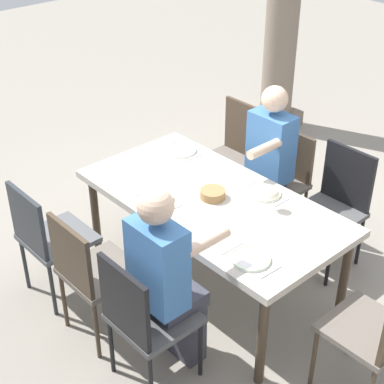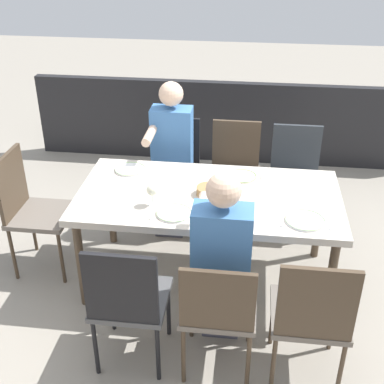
% 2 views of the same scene
% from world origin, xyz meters
% --- Properties ---
extents(ground_plane, '(16.00, 16.00, 0.00)m').
position_xyz_m(ground_plane, '(0.00, 0.00, 0.00)').
color(ground_plane, gray).
extents(dining_table, '(1.86, 0.95, 0.75)m').
position_xyz_m(dining_table, '(0.00, 0.00, 0.68)').
color(dining_table, beige).
rests_on(dining_table, ground).
extents(chair_west_north, '(0.44, 0.44, 0.93)m').
position_xyz_m(chair_west_north, '(-0.67, 0.90, 0.53)').
color(chair_west_north, '#6A6158').
rests_on(chair_west_north, ground).
extents(chair_west_south, '(0.44, 0.44, 0.90)m').
position_xyz_m(chair_west_south, '(-0.67, -0.90, 0.52)').
color(chair_west_south, '#5B5E61').
rests_on(chair_west_south, ground).
extents(chair_mid_north, '(0.44, 0.44, 0.86)m').
position_xyz_m(chair_mid_north, '(-0.15, 0.89, 0.51)').
color(chair_mid_north, '#6A6158').
rests_on(chair_mid_north, ground).
extents(chair_mid_south, '(0.44, 0.44, 0.91)m').
position_xyz_m(chair_mid_south, '(-0.15, -0.90, 0.54)').
color(chair_mid_south, '#6A6158').
rests_on(chair_mid_south, ground).
extents(chair_east_north, '(0.44, 0.44, 0.92)m').
position_xyz_m(chair_east_north, '(0.39, 0.90, 0.52)').
color(chair_east_north, '#4F4F50').
rests_on(chair_east_north, ground).
extents(chair_east_south, '(0.44, 0.44, 0.91)m').
position_xyz_m(chair_east_south, '(0.39, -0.90, 0.52)').
color(chair_east_south, '#4F4F50').
rests_on(chair_east_south, ground).
extents(chair_head_east, '(0.44, 0.44, 0.97)m').
position_xyz_m(chair_head_east, '(1.36, 0.00, 0.56)').
color(chair_head_east, '#6A6158').
rests_on(chair_head_east, ground).
extents(diner_woman_green, '(0.34, 0.49, 1.30)m').
position_xyz_m(diner_woman_green, '(-0.14, 0.69, 0.69)').
color(diner_woman_green, '#3F3F4C').
rests_on(diner_woman_green, ground).
extents(diner_man_white, '(0.35, 0.49, 1.31)m').
position_xyz_m(diner_man_white, '(0.39, -0.71, 0.70)').
color(diner_man_white, '#3F3F4C').
rests_on(diner_man_white, ground).
extents(patio_railing, '(4.26, 0.10, 0.90)m').
position_xyz_m(patio_railing, '(0.00, -2.15, 0.45)').
color(patio_railing, black).
rests_on(patio_railing, ground).
extents(plate_0, '(0.26, 0.26, 0.02)m').
position_xyz_m(plate_0, '(-0.65, 0.28, 0.76)').
color(plate_0, white).
rests_on(plate_0, dining_table).
extents(fork_0, '(0.02, 0.17, 0.01)m').
position_xyz_m(fork_0, '(-0.80, 0.28, 0.75)').
color(fork_0, silver).
rests_on(fork_0, dining_table).
extents(spoon_0, '(0.02, 0.17, 0.01)m').
position_xyz_m(spoon_0, '(-0.50, 0.28, 0.75)').
color(spoon_0, silver).
rests_on(spoon_0, dining_table).
extents(plate_1, '(0.22, 0.22, 0.02)m').
position_xyz_m(plate_1, '(-0.22, -0.28, 0.76)').
color(plate_1, silver).
rests_on(plate_1, dining_table).
extents(fork_1, '(0.03, 0.17, 0.01)m').
position_xyz_m(fork_1, '(-0.37, -0.28, 0.75)').
color(fork_1, silver).
rests_on(fork_1, dining_table).
extents(spoon_1, '(0.02, 0.17, 0.01)m').
position_xyz_m(spoon_1, '(-0.07, -0.28, 0.75)').
color(spoon_1, silver).
rests_on(spoon_1, dining_table).
extents(plate_2, '(0.24, 0.24, 0.02)m').
position_xyz_m(plate_2, '(0.20, 0.30, 0.76)').
color(plate_2, white).
rests_on(plate_2, dining_table).
extents(wine_glass_2, '(0.08, 0.08, 0.16)m').
position_xyz_m(wine_glass_2, '(0.36, 0.20, 0.86)').
color(wine_glass_2, white).
rests_on(wine_glass_2, dining_table).
extents(fork_2, '(0.03, 0.17, 0.01)m').
position_xyz_m(fork_2, '(0.05, 0.30, 0.75)').
color(fork_2, silver).
rests_on(fork_2, dining_table).
extents(spoon_2, '(0.02, 0.17, 0.01)m').
position_xyz_m(spoon_2, '(0.35, 0.30, 0.75)').
color(spoon_2, silver).
rests_on(spoon_2, dining_table).
extents(plate_3, '(0.24, 0.24, 0.02)m').
position_xyz_m(plate_3, '(0.64, -0.29, 0.76)').
color(plate_3, white).
rests_on(plate_3, dining_table).
extents(fork_3, '(0.02, 0.17, 0.01)m').
position_xyz_m(fork_3, '(0.49, -0.29, 0.75)').
color(fork_3, silver).
rests_on(fork_3, dining_table).
extents(spoon_3, '(0.02, 0.17, 0.01)m').
position_xyz_m(spoon_3, '(0.79, -0.29, 0.75)').
color(spoon_3, silver).
rests_on(spoon_3, dining_table).
extents(bread_basket, '(0.17, 0.17, 0.06)m').
position_xyz_m(bread_basket, '(-0.00, 0.01, 0.78)').
color(bread_basket, '#9E7547').
rests_on(bread_basket, dining_table).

